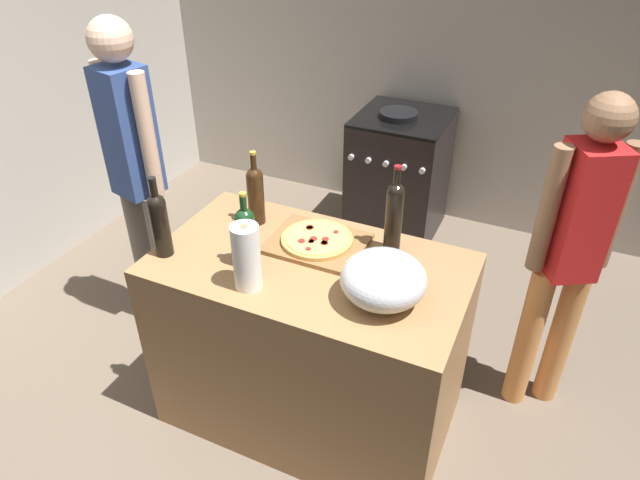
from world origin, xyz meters
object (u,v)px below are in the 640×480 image
at_px(wine_bottle_amber, 255,193).
at_px(wine_bottle_dark, 246,234).
at_px(pizza, 317,239).
at_px(person_in_red, 570,250).
at_px(stove, 399,175).
at_px(wine_bottle_clear, 160,222).
at_px(person_in_stripes, 135,167).
at_px(mixing_bowl, 383,279).
at_px(wine_bottle_green, 394,214).
at_px(paper_towel_roll, 246,257).

bearing_deg(wine_bottle_amber, wine_bottle_dark, -66.43).
xyz_separation_m(pizza, person_in_red, (0.98, 0.42, -0.04)).
bearing_deg(stove, wine_bottle_dark, -91.72).
relative_size(wine_bottle_clear, wine_bottle_amber, 1.02).
height_order(wine_bottle_clear, person_in_stripes, person_in_stripes).
bearing_deg(mixing_bowl, wine_bottle_amber, 157.49).
height_order(wine_bottle_clear, person_in_red, person_in_red).
relative_size(wine_bottle_green, person_in_red, 0.25).
bearing_deg(pizza, person_in_red, 23.20).
bearing_deg(person_in_red, wine_bottle_clear, -154.21).
xyz_separation_m(wine_bottle_clear, wine_bottle_amber, (0.22, 0.38, -0.01)).
bearing_deg(wine_bottle_clear, wine_bottle_green, 26.20).
distance_m(mixing_bowl, person_in_red, 0.89).
distance_m(wine_bottle_clear, wine_bottle_green, 0.94).
xyz_separation_m(mixing_bowl, person_in_stripes, (-1.43, 0.36, -0.01)).
bearing_deg(person_in_red, pizza, -156.80).
relative_size(paper_towel_roll, wine_bottle_dark, 0.83).
bearing_deg(pizza, mixing_bowl, -31.58).
bearing_deg(person_in_stripes, wine_bottle_green, -1.53).
bearing_deg(wine_bottle_clear, wine_bottle_dark, 12.38).
bearing_deg(stove, pizza, -85.21).
bearing_deg(pizza, stove, 94.79).
distance_m(mixing_bowl, wine_bottle_green, 0.34).
xyz_separation_m(pizza, wine_bottle_dark, (-0.19, -0.24, 0.11)).
height_order(wine_bottle_amber, wine_bottle_green, wine_bottle_green).
xyz_separation_m(mixing_bowl, wine_bottle_clear, (-0.92, -0.09, 0.06)).
distance_m(wine_bottle_clear, stove, 2.09).
relative_size(wine_bottle_green, person_in_stripes, 0.23).
distance_m(wine_bottle_dark, stove, 1.97).
xyz_separation_m(pizza, paper_towel_roll, (-0.12, -0.36, 0.10)).
bearing_deg(wine_bottle_green, person_in_stripes, 178.47).
bearing_deg(person_in_red, paper_towel_roll, -144.67).
height_order(wine_bottle_dark, wine_bottle_green, wine_bottle_green).
relative_size(mixing_bowl, wine_bottle_clear, 0.90).
bearing_deg(stove, wine_bottle_clear, -101.86).
relative_size(paper_towel_roll, wine_bottle_green, 0.70).
height_order(paper_towel_roll, stove, paper_towel_roll).
height_order(wine_bottle_dark, person_in_red, person_in_red).
bearing_deg(wine_bottle_amber, mixing_bowl, -22.51).
relative_size(wine_bottle_green, stove, 0.43).
distance_m(wine_bottle_clear, wine_bottle_dark, 0.36).
bearing_deg(wine_bottle_amber, person_in_stripes, 174.26).
height_order(mixing_bowl, paper_towel_roll, paper_towel_roll).
height_order(paper_towel_roll, person_in_stripes, person_in_stripes).
distance_m(wine_bottle_amber, wine_bottle_green, 0.62).
height_order(paper_towel_roll, wine_bottle_dark, wine_bottle_dark).
distance_m(wine_bottle_green, person_in_red, 0.78).
distance_m(wine_bottle_green, stove, 1.72).
distance_m(paper_towel_roll, stove, 2.08).
distance_m(stove, person_in_red, 1.71).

